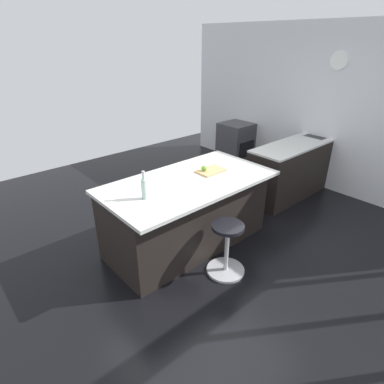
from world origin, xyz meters
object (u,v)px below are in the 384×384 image
object	(u,v)px
stool_by_window	(227,250)
cutting_board	(211,171)
kitchen_island	(187,212)
apple_green	(204,168)
water_bottle	(144,188)
oven_range	(236,144)

from	to	relation	value
stool_by_window	cutting_board	size ratio (longest dim) A/B	1.75
kitchen_island	stool_by_window	size ratio (longest dim) A/B	3.35
apple_green	water_bottle	distance (m)	0.97
cutting_board	water_bottle	size ratio (longest dim) A/B	1.15
oven_range	stool_by_window	size ratio (longest dim) A/B	1.39
apple_green	water_bottle	size ratio (longest dim) A/B	0.22
oven_range	stool_by_window	bearing A→B (deg)	40.04
oven_range	water_bottle	bearing A→B (deg)	26.29
cutting_board	apple_green	xyz separation A→B (m)	(0.08, -0.04, 0.05)
kitchen_island	water_bottle	world-z (taller)	water_bottle
stool_by_window	water_bottle	xyz separation A→B (m)	(0.62, -0.64, 0.74)
apple_green	oven_range	bearing A→B (deg)	-147.09
water_bottle	kitchen_island	bearing A→B (deg)	-171.75
stool_by_window	kitchen_island	bearing A→B (deg)	-93.21
apple_green	kitchen_island	bearing A→B (deg)	2.92
apple_green	water_bottle	world-z (taller)	water_bottle
oven_range	cutting_board	size ratio (longest dim) A/B	2.42
kitchen_island	stool_by_window	xyz separation A→B (m)	(0.04, 0.73, -0.17)
water_bottle	apple_green	bearing A→B (deg)	-173.41
kitchen_island	apple_green	distance (m)	0.59
stool_by_window	water_bottle	distance (m)	1.16
apple_green	stool_by_window	bearing A→B (deg)	65.34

